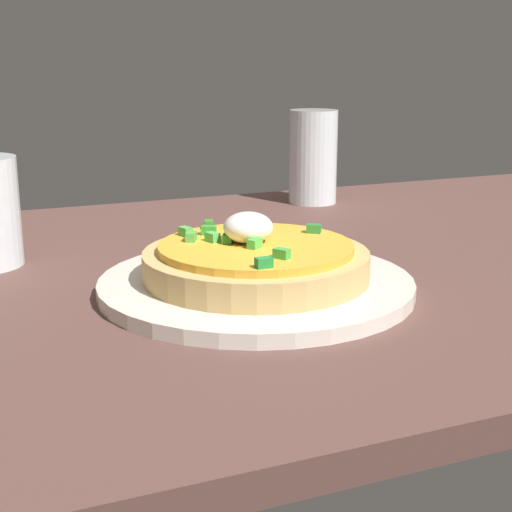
% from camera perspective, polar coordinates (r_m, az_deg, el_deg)
% --- Properties ---
extents(dining_table, '(1.22, 0.72, 0.02)m').
position_cam_1_polar(dining_table, '(0.77, 1.86, -1.13)').
color(dining_table, brown).
rests_on(dining_table, ground).
extents(plate, '(0.27, 0.27, 0.01)m').
position_cam_1_polar(plate, '(0.66, 0.00, -2.18)').
color(plate, silver).
rests_on(plate, dining_table).
extents(pizza, '(0.20, 0.20, 0.06)m').
position_cam_1_polar(pizza, '(0.66, -0.04, -0.32)').
color(pizza, tan).
rests_on(pizza, plate).
extents(cup_far, '(0.07, 0.07, 0.13)m').
position_cam_1_polar(cup_far, '(1.06, 4.28, 6.98)').
color(cup_far, silver).
rests_on(cup_far, dining_table).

